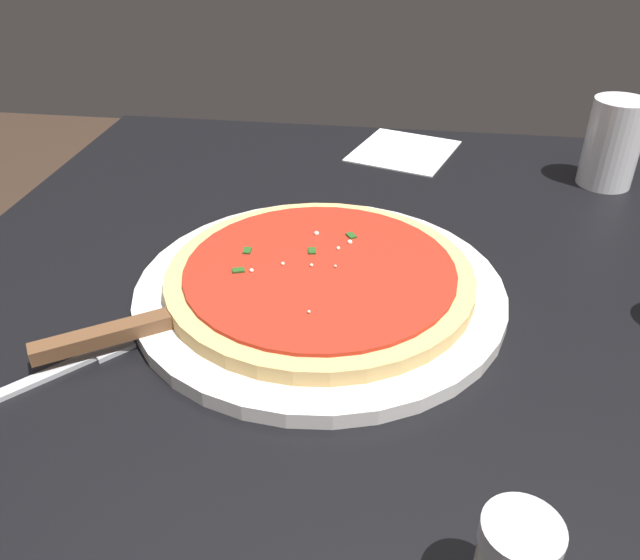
{
  "coord_description": "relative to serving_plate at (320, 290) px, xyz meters",
  "views": [
    {
      "loc": [
        -0.58,
        -0.05,
        1.1
      ],
      "look_at": [
        -0.04,
        0.02,
        0.74
      ],
      "focal_mm": 35.92,
      "sensor_mm": 36.0,
      "label": 1
    }
  ],
  "objects": [
    {
      "name": "restaurant_table",
      "position": [
        0.04,
        -0.02,
        -0.14
      ],
      "size": [
        0.97,
        0.91,
        0.72
      ],
      "color": "black",
      "rests_on": "ground_plane"
    },
    {
      "name": "serving_plate",
      "position": [
        0.0,
        0.0,
        0.0
      ],
      "size": [
        0.38,
        0.38,
        0.02
      ],
      "primitive_type": "cylinder",
      "color": "white",
      "rests_on": "restaurant_table"
    },
    {
      "name": "pizza",
      "position": [
        0.0,
        0.0,
        0.02
      ],
      "size": [
        0.31,
        0.31,
        0.02
      ],
      "color": "#DBB26B",
      "rests_on": "serving_plate"
    },
    {
      "name": "pizza_server",
      "position": [
        -0.1,
        0.14,
        0.01
      ],
      "size": [
        0.16,
        0.21,
        0.01
      ],
      "color": "silver",
      "rests_on": "serving_plate"
    },
    {
      "name": "cup_tall_drink",
      "position": [
        0.34,
        -0.35,
        0.05
      ],
      "size": [
        0.07,
        0.07,
        0.12
      ],
      "primitive_type": "cylinder",
      "color": "silver",
      "rests_on": "restaurant_table"
    },
    {
      "name": "napkin_folded_right",
      "position": [
        0.42,
        -0.07,
        -0.01
      ],
      "size": [
        0.19,
        0.18,
        0.0
      ],
      "primitive_type": "cube",
      "rotation": [
        0.0,
        0.0,
        -0.31
      ],
      "color": "white",
      "rests_on": "restaurant_table"
    },
    {
      "name": "fork",
      "position": [
        -0.16,
        0.22,
        -0.01
      ],
      "size": [
        0.15,
        0.14,
        0.0
      ],
      "color": "silver",
      "rests_on": "restaurant_table"
    }
  ]
}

